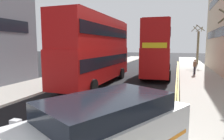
{
  "coord_description": "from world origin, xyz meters",
  "views": [
    {
      "loc": [
        4.29,
        -0.32,
        3.3
      ],
      "look_at": [
        0.5,
        11.0,
        1.8
      ],
      "focal_mm": 31.68,
      "sensor_mm": 36.0,
      "label": 1
    }
  ],
  "objects_px": {
    "double_decker_bus_away": "(96,48)",
    "keep_left_bollard": "(17,140)",
    "double_decker_bus_oncoming": "(158,48)",
    "pedestrian_far": "(195,67)"
  },
  "relations": [
    {
      "from": "double_decker_bus_away",
      "to": "keep_left_bollard",
      "type": "bearing_deg",
      "value": -78.6
    },
    {
      "from": "double_decker_bus_oncoming",
      "to": "keep_left_bollard",
      "type": "bearing_deg",
      "value": -96.98
    },
    {
      "from": "pedestrian_far",
      "to": "double_decker_bus_away",
      "type": "bearing_deg",
      "value": -136.73
    },
    {
      "from": "keep_left_bollard",
      "to": "double_decker_bus_away",
      "type": "distance_m",
      "value": 11.58
    },
    {
      "from": "double_decker_bus_oncoming",
      "to": "pedestrian_far",
      "type": "xyz_separation_m",
      "value": [
        3.88,
        1.18,
        -2.04
      ]
    },
    {
      "from": "keep_left_bollard",
      "to": "pedestrian_far",
      "type": "xyz_separation_m",
      "value": [
        6.05,
        18.91,
        0.38
      ]
    },
    {
      "from": "double_decker_bus_oncoming",
      "to": "pedestrian_far",
      "type": "height_order",
      "value": "double_decker_bus_oncoming"
    },
    {
      "from": "keep_left_bollard",
      "to": "double_decker_bus_oncoming",
      "type": "height_order",
      "value": "double_decker_bus_oncoming"
    },
    {
      "from": "double_decker_bus_away",
      "to": "double_decker_bus_oncoming",
      "type": "xyz_separation_m",
      "value": [
        4.41,
        6.63,
        0.0
      ]
    },
    {
      "from": "keep_left_bollard",
      "to": "double_decker_bus_oncoming",
      "type": "xyz_separation_m",
      "value": [
        2.17,
        17.73,
        2.42
      ]
    }
  ]
}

